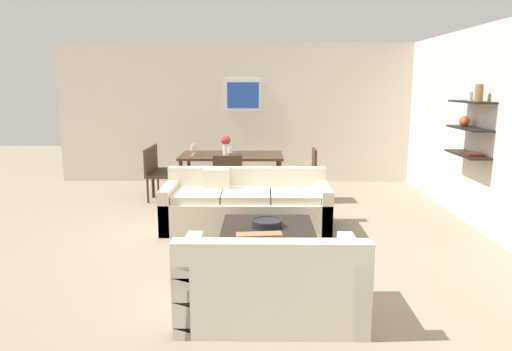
{
  "coord_description": "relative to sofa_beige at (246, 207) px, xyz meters",
  "views": [
    {
      "loc": [
        0.1,
        -6.05,
        1.95
      ],
      "look_at": [
        0.02,
        0.2,
        0.75
      ],
      "focal_mm": 34.06,
      "sensor_mm": 36.0,
      "label": 1
    }
  ],
  "objects": [
    {
      "name": "right_wall_shelf_unit",
      "position": [
        3.14,
        0.26,
        1.06
      ],
      "size": [
        0.34,
        8.2,
        2.7
      ],
      "color": "silver",
      "rests_on": "ground"
    },
    {
      "name": "wine_glass_left_far",
      "position": [
        -0.95,
        1.88,
        0.57
      ],
      "size": [
        0.08,
        0.08,
        0.17
      ],
      "color": "silver",
      "rests_on": "dining_table"
    },
    {
      "name": "dining_chair_right_near",
      "position": [
        0.97,
        1.54,
        0.21
      ],
      "size": [
        0.44,
        0.44,
        0.88
      ],
      "color": "#422D1E",
      "rests_on": "ground"
    },
    {
      "name": "centerpiece_vase",
      "position": [
        -0.4,
        1.71,
        0.66
      ],
      "size": [
        0.16,
        0.16,
        0.33
      ],
      "color": "silver",
      "rests_on": "dining_table"
    },
    {
      "name": "dining_chair_left_near",
      "position": [
        -1.57,
        1.54,
        0.21
      ],
      "size": [
        0.44,
        0.44,
        0.88
      ],
      "color": "#422D1E",
      "rests_on": "ground"
    },
    {
      "name": "decorative_bowl",
      "position": [
        0.28,
        -1.22,
        0.13
      ],
      "size": [
        0.34,
        0.34,
        0.08
      ],
      "color": "black",
      "rests_on": "coffee_table"
    },
    {
      "name": "sofa_beige",
      "position": [
        0.0,
        0.0,
        0.0
      ],
      "size": [
        2.22,
        0.9,
        0.78
      ],
      "color": "beige",
      "rests_on": "ground"
    },
    {
      "name": "loveseat_white",
      "position": [
        0.29,
        -2.57,
        0.0
      ],
      "size": [
        1.52,
        0.9,
        0.78
      ],
      "color": "silver",
      "rests_on": "ground"
    },
    {
      "name": "dining_chair_foot",
      "position": [
        -0.3,
        0.87,
        0.21
      ],
      "size": [
        0.44,
        0.44,
        0.88
      ],
      "color": "#422D1E",
      "rests_on": "ground"
    },
    {
      "name": "wine_glass_foot",
      "position": [
        -0.3,
        1.34,
        0.59
      ],
      "size": [
        0.07,
        0.07,
        0.18
      ],
      "color": "silver",
      "rests_on": "dining_table"
    },
    {
      "name": "dining_chair_left_far",
      "position": [
        -1.57,
        1.97,
        0.21
      ],
      "size": [
        0.44,
        0.44,
        0.88
      ],
      "color": "#422D1E",
      "rests_on": "ground"
    },
    {
      "name": "ground_plane",
      "position": [
        0.11,
        -0.34,
        -0.29
      ],
      "size": [
        18.0,
        18.0,
        0.0
      ],
      "primitive_type": "plane",
      "color": "gray"
    },
    {
      "name": "back_wall_unit",
      "position": [
        0.41,
        3.19,
        1.06
      ],
      "size": [
        8.4,
        0.09,
        2.7
      ],
      "color": "silver",
      "rests_on": "ground"
    },
    {
      "name": "coffee_table",
      "position": [
        0.28,
        -1.27,
        -0.1
      ],
      "size": [
        1.02,
        1.09,
        0.38
      ],
      "color": "black",
      "rests_on": "ground"
    },
    {
      "name": "dining_table",
      "position": [
        -0.3,
        1.76,
        0.39
      ],
      "size": [
        1.72,
        0.96,
        0.75
      ],
      "color": "#422D1E",
      "rests_on": "ground"
    },
    {
      "name": "wine_glass_left_near",
      "position": [
        -0.95,
        1.64,
        0.58
      ],
      "size": [
        0.07,
        0.07,
        0.17
      ],
      "color": "silver",
      "rests_on": "dining_table"
    }
  ]
}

